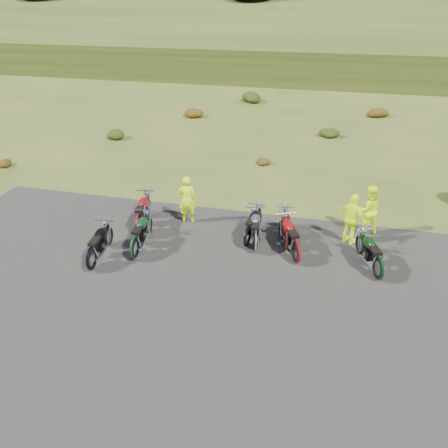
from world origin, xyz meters
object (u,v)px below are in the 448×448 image
(motorcycle_0, at_px, (93,269))
(person_middle, at_px, (187,200))
(motorcycle_7, at_px, (376,279))
(motorcycle_3, at_px, (255,252))

(motorcycle_0, bearing_deg, person_middle, -33.04)
(motorcycle_0, relative_size, motorcycle_7, 1.01)
(motorcycle_0, height_order, motorcycle_7, motorcycle_0)
(motorcycle_7, bearing_deg, motorcycle_0, 80.72)
(person_middle, bearing_deg, motorcycle_3, 141.60)
(motorcycle_3, bearing_deg, motorcycle_7, -111.68)
(motorcycle_3, bearing_deg, motorcycle_0, 103.37)
(motorcycle_0, distance_m, person_middle, 4.08)
(motorcycle_0, height_order, person_middle, person_middle)
(motorcycle_3, height_order, motorcycle_7, motorcycle_7)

